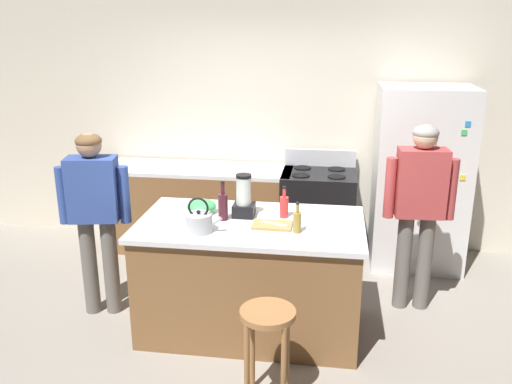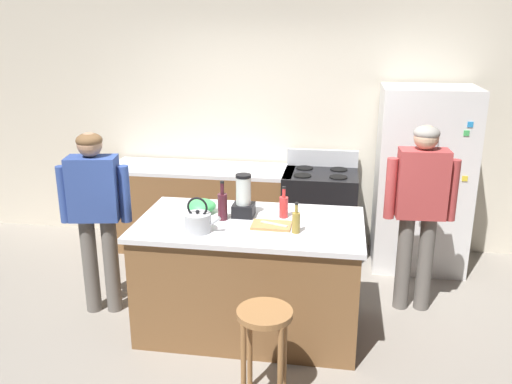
{
  "view_description": "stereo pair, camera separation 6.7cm",
  "coord_description": "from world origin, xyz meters",
  "px_view_note": "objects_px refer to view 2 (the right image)",
  "views": [
    {
      "loc": [
        0.61,
        -3.89,
        2.42
      ],
      "look_at": [
        0.0,
        0.3,
        1.08
      ],
      "focal_mm": 37.83,
      "sensor_mm": 36.0,
      "label": 1
    },
    {
      "loc": [
        0.67,
        -3.88,
        2.42
      ],
      "look_at": [
        0.0,
        0.3,
        1.08
      ],
      "focal_mm": 37.83,
      "sensor_mm": 36.0,
      "label": 2
    }
  ],
  "objects_px": {
    "stove_range": "(319,214)",
    "cutting_board": "(271,225)",
    "kitchen_island": "(250,276)",
    "bottle_soda": "(284,206)",
    "person_by_island_left": "(95,206)",
    "tea_kettle": "(198,222)",
    "bar_stool": "(265,332)",
    "bottle_vinegar": "(296,222)",
    "blender_appliance": "(243,199)",
    "mixing_bowl": "(201,206)",
    "person_by_sink_right": "(420,202)",
    "chef_knife": "(274,224)",
    "refrigerator": "(422,179)",
    "bottle_wine": "(222,206)"
  },
  "relations": [
    {
      "from": "refrigerator",
      "to": "stove_range",
      "type": "distance_m",
      "value": 1.1
    },
    {
      "from": "refrigerator",
      "to": "bottle_soda",
      "type": "distance_m",
      "value": 1.85
    },
    {
      "from": "person_by_island_left",
      "to": "mixing_bowl",
      "type": "bearing_deg",
      "value": 5.09
    },
    {
      "from": "bar_stool",
      "to": "cutting_board",
      "type": "distance_m",
      "value": 0.92
    },
    {
      "from": "cutting_board",
      "to": "person_by_sink_right",
      "type": "bearing_deg",
      "value": 27.93
    },
    {
      "from": "stove_range",
      "to": "bar_stool",
      "type": "relative_size",
      "value": 1.63
    },
    {
      "from": "mixing_bowl",
      "to": "bottle_wine",
      "type": "bearing_deg",
      "value": -33.51
    },
    {
      "from": "blender_appliance",
      "to": "bottle_soda",
      "type": "relative_size",
      "value": 1.35
    },
    {
      "from": "blender_appliance",
      "to": "stove_range",
      "type": "bearing_deg",
      "value": 68.31
    },
    {
      "from": "person_by_island_left",
      "to": "bottle_soda",
      "type": "relative_size",
      "value": 6.18
    },
    {
      "from": "tea_kettle",
      "to": "person_by_sink_right",
      "type": "bearing_deg",
      "value": 25.39
    },
    {
      "from": "cutting_board",
      "to": "stove_range",
      "type": "bearing_deg",
      "value": 79.25
    },
    {
      "from": "kitchen_island",
      "to": "mixing_bowl",
      "type": "bearing_deg",
      "value": 160.17
    },
    {
      "from": "blender_appliance",
      "to": "bottle_wine",
      "type": "bearing_deg",
      "value": -143.69
    },
    {
      "from": "kitchen_island",
      "to": "chef_knife",
      "type": "bearing_deg",
      "value": -20.96
    },
    {
      "from": "refrigerator",
      "to": "mixing_bowl",
      "type": "bearing_deg",
      "value": -145.03
    },
    {
      "from": "bottle_soda",
      "to": "mixing_bowl",
      "type": "xyz_separation_m",
      "value": [
        -0.68,
        0.01,
        -0.04
      ]
    },
    {
      "from": "stove_range",
      "to": "mixing_bowl",
      "type": "xyz_separation_m",
      "value": [
        -0.91,
        -1.37,
        0.51
      ]
    },
    {
      "from": "stove_range",
      "to": "blender_appliance",
      "type": "distance_m",
      "value": 1.62
    },
    {
      "from": "bottle_soda",
      "to": "person_by_sink_right",
      "type": "bearing_deg",
      "value": 19.97
    },
    {
      "from": "kitchen_island",
      "to": "mixing_bowl",
      "type": "relative_size",
      "value": 7.34
    },
    {
      "from": "stove_range",
      "to": "bottle_vinegar",
      "type": "height_order",
      "value": "bottle_vinegar"
    },
    {
      "from": "kitchen_island",
      "to": "person_by_sink_right",
      "type": "height_order",
      "value": "person_by_sink_right"
    },
    {
      "from": "person_by_sink_right",
      "to": "chef_knife",
      "type": "relative_size",
      "value": 7.42
    },
    {
      "from": "bar_stool",
      "to": "cutting_board",
      "type": "height_order",
      "value": "cutting_board"
    },
    {
      "from": "person_by_island_left",
      "to": "tea_kettle",
      "type": "bearing_deg",
      "value": -19.16
    },
    {
      "from": "kitchen_island",
      "to": "bottle_vinegar",
      "type": "height_order",
      "value": "bottle_vinegar"
    },
    {
      "from": "tea_kettle",
      "to": "chef_knife",
      "type": "distance_m",
      "value": 0.58
    },
    {
      "from": "cutting_board",
      "to": "bottle_vinegar",
      "type": "bearing_deg",
      "value": -25.68
    },
    {
      "from": "bottle_soda",
      "to": "chef_knife",
      "type": "bearing_deg",
      "value": -102.33
    },
    {
      "from": "bottle_soda",
      "to": "cutting_board",
      "type": "bearing_deg",
      "value": -107.2
    },
    {
      "from": "mixing_bowl",
      "to": "person_by_sink_right",
      "type": "bearing_deg",
      "value": 12.33
    },
    {
      "from": "bottle_vinegar",
      "to": "stove_range",
      "type": "bearing_deg",
      "value": 86.31
    },
    {
      "from": "kitchen_island",
      "to": "person_by_sink_right",
      "type": "xyz_separation_m",
      "value": [
        1.35,
        0.54,
        0.52
      ]
    },
    {
      "from": "bottle_wine",
      "to": "chef_knife",
      "type": "distance_m",
      "value": 0.44
    },
    {
      "from": "kitchen_island",
      "to": "bottle_soda",
      "type": "height_order",
      "value": "bottle_soda"
    },
    {
      "from": "refrigerator",
      "to": "bottle_soda",
      "type": "relative_size",
      "value": 7.16
    },
    {
      "from": "bottle_vinegar",
      "to": "cutting_board",
      "type": "xyz_separation_m",
      "value": [
        -0.19,
        0.09,
        -0.08
      ]
    },
    {
      "from": "person_by_island_left",
      "to": "cutting_board",
      "type": "bearing_deg",
      "value": -5.82
    },
    {
      "from": "person_by_island_left",
      "to": "tea_kettle",
      "type": "relative_size",
      "value": 5.74
    },
    {
      "from": "blender_appliance",
      "to": "tea_kettle",
      "type": "height_order",
      "value": "blender_appliance"
    },
    {
      "from": "stove_range",
      "to": "bottle_soda",
      "type": "height_order",
      "value": "bottle_soda"
    },
    {
      "from": "tea_kettle",
      "to": "cutting_board",
      "type": "height_order",
      "value": "tea_kettle"
    },
    {
      "from": "person_by_sink_right",
      "to": "tea_kettle",
      "type": "relative_size",
      "value": 5.93
    },
    {
      "from": "blender_appliance",
      "to": "cutting_board",
      "type": "bearing_deg",
      "value": -38.6
    },
    {
      "from": "bottle_vinegar",
      "to": "tea_kettle",
      "type": "xyz_separation_m",
      "value": [
        -0.72,
        -0.09,
        -0.01
      ]
    },
    {
      "from": "mixing_bowl",
      "to": "cutting_board",
      "type": "height_order",
      "value": "mixing_bowl"
    },
    {
      "from": "bottle_vinegar",
      "to": "mixing_bowl",
      "type": "relative_size",
      "value": 0.98
    },
    {
      "from": "kitchen_island",
      "to": "person_by_sink_right",
      "type": "distance_m",
      "value": 1.54
    },
    {
      "from": "stove_range",
      "to": "cutting_board",
      "type": "relative_size",
      "value": 3.7
    }
  ]
}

